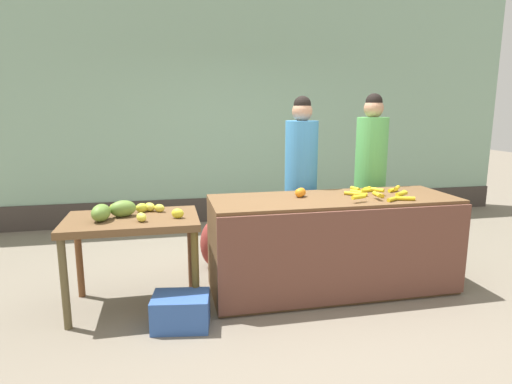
% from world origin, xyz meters
% --- Properties ---
extents(ground_plane, '(24.00, 24.00, 0.00)m').
position_xyz_m(ground_plane, '(0.00, 0.00, 0.00)').
color(ground_plane, '#756B5B').
extents(market_wall_back, '(8.73, 0.23, 3.56)m').
position_xyz_m(market_wall_back, '(0.00, 2.82, 1.75)').
color(market_wall_back, '#8CB299').
rests_on(market_wall_back, ground).
extents(fruit_stall_counter, '(2.27, 0.80, 0.89)m').
position_xyz_m(fruit_stall_counter, '(0.41, -0.01, 0.44)').
color(fruit_stall_counter, brown).
rests_on(fruit_stall_counter, ground).
extents(side_table_wooden, '(1.10, 0.70, 0.79)m').
position_xyz_m(side_table_wooden, '(-1.39, 0.00, 0.69)').
color(side_table_wooden, brown).
rests_on(side_table_wooden, ground).
extents(banana_bunch_pile, '(0.69, 0.64, 0.07)m').
position_xyz_m(banana_bunch_pile, '(0.84, -0.02, 0.92)').
color(banana_bunch_pile, gold).
rests_on(banana_bunch_pile, fruit_stall_counter).
extents(orange_pile, '(0.11, 0.13, 0.08)m').
position_xyz_m(orange_pile, '(0.12, 0.09, 0.93)').
color(orange_pile, orange).
rests_on(orange_pile, fruit_stall_counter).
extents(mango_papaya_pile, '(0.76, 0.51, 0.14)m').
position_xyz_m(mango_papaya_pile, '(-1.46, 0.02, 0.85)').
color(mango_papaya_pile, '#DFDC48').
rests_on(mango_papaya_pile, side_table_wooden).
extents(vendor_woman_blue_shirt, '(0.34, 0.34, 1.82)m').
position_xyz_m(vendor_woman_blue_shirt, '(0.30, 0.64, 0.92)').
color(vendor_woman_blue_shirt, '#33333D').
rests_on(vendor_woman_blue_shirt, ground).
extents(vendor_woman_green_shirt, '(0.34, 0.34, 1.85)m').
position_xyz_m(vendor_woman_green_shirt, '(1.11, 0.67, 0.93)').
color(vendor_woman_green_shirt, '#33333D').
rests_on(vendor_woman_green_shirt, ground).
extents(produce_crate, '(0.48, 0.38, 0.26)m').
position_xyz_m(produce_crate, '(-1.02, -0.45, 0.13)').
color(produce_crate, '#3359A5').
rests_on(produce_crate, ground).
extents(produce_sack, '(0.46, 0.43, 0.53)m').
position_xyz_m(produce_sack, '(-0.59, 0.79, 0.27)').
color(produce_sack, maroon).
rests_on(produce_sack, ground).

